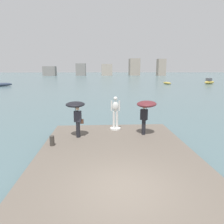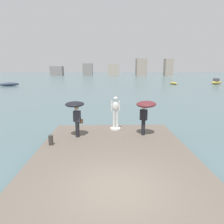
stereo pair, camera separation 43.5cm
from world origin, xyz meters
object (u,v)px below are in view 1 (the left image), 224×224
boat_near (209,82)px  boat_far (167,83)px  onlooker_right (146,107)px  statue_white_figure (115,114)px  onlooker_left (76,109)px  mooring_bollard (52,141)px  boat_mid (2,84)px

boat_near → boat_far: boat_near is taller
boat_far → onlooker_right: bearing=-109.0°
statue_white_figure → onlooker_left: bearing=-147.7°
boat_near → boat_far: size_ratio=1.06×
onlooker_left → mooring_bollard: onlooker_left is taller
statue_white_figure → mooring_bollard: 4.36m
boat_mid → boat_far: (41.79, 4.69, -0.12)m
mooring_bollard → boat_near: (32.62, 47.39, -0.06)m
statue_white_figure → boat_mid: (-24.40, 39.75, -0.92)m
boat_mid → statue_white_figure: bearing=-58.5°
onlooker_left → boat_mid: onlooker_left is taller
onlooker_left → mooring_bollard: bearing=-130.1°
statue_white_figure → boat_far: size_ratio=0.53×
onlooker_left → boat_far: size_ratio=0.51×
statue_white_figure → onlooker_left: size_ratio=1.03×
statue_white_figure → onlooker_left: statue_white_figure is taller
boat_mid → boat_far: bearing=6.4°
onlooker_left → onlooker_right: onlooker_left is taller
onlooker_right → mooring_bollard: 5.37m
boat_near → boat_mid: boat_near is taller
boat_mid → boat_far: boat_mid is taller
onlooker_left → statue_white_figure: bearing=32.3°
onlooker_left → boat_near: 55.88m
onlooker_right → mooring_bollard: (-4.98, -1.51, -1.35)m
statue_white_figure → boat_mid: size_ratio=0.45×
boat_near → boat_mid: size_ratio=0.90×
onlooker_left → mooring_bollard: 2.14m
boat_mid → boat_far: size_ratio=1.17×
onlooker_left → boat_far: 49.91m
mooring_bollard → boat_mid: (-21.06, 42.46, -0.22)m
onlooker_right → boat_near: (27.64, 45.89, -1.41)m
statue_white_figure → boat_near: bearing=56.8°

